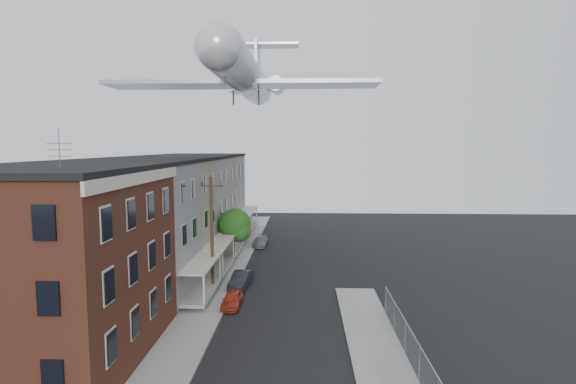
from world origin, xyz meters
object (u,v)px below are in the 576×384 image
(utility_pole, at_px, (212,233))
(car_far, at_px, (260,241))
(street_tree, at_px, (236,226))
(car_near, at_px, (232,299))
(airplane, at_px, (245,76))
(car_mid, at_px, (241,280))

(utility_pole, bearing_deg, car_far, 82.58)
(utility_pole, distance_m, street_tree, 10.00)
(car_far, bearing_deg, street_tree, -103.95)
(utility_pole, bearing_deg, car_near, -57.29)
(airplane, bearing_deg, utility_pole, -100.23)
(car_far, bearing_deg, utility_pole, -95.65)
(car_near, relative_size, car_far, 0.83)
(car_mid, bearing_deg, car_far, 96.09)
(car_mid, distance_m, airplane, 18.66)
(street_tree, bearing_deg, car_far, 74.27)
(street_tree, height_order, car_far, street_tree)
(utility_pole, height_order, car_mid, utility_pole)
(street_tree, bearing_deg, car_mid, -78.91)
(utility_pole, distance_m, car_mid, 4.73)
(car_mid, bearing_deg, car_near, -83.43)
(car_near, relative_size, airplane, 0.12)
(utility_pole, bearing_deg, car_mid, 34.72)
(street_tree, distance_m, airplane, 14.46)
(street_tree, relative_size, car_mid, 1.39)
(street_tree, xyz_separation_m, airplane, (1.23, -1.27, 14.35))
(car_mid, distance_m, car_far, 14.92)
(car_mid, bearing_deg, utility_pole, -138.71)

